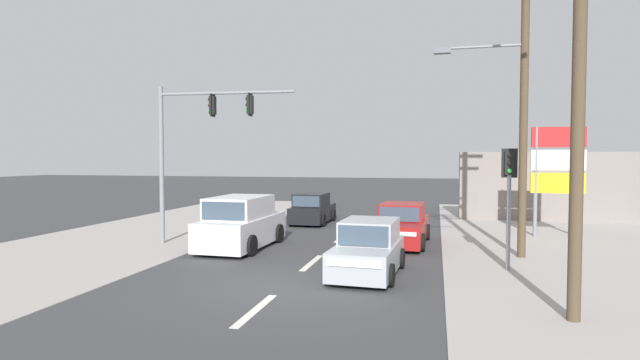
{
  "coord_description": "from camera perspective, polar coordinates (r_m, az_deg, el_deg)",
  "views": [
    {
      "loc": [
        3.78,
        -12.03,
        3.29
      ],
      "look_at": [
        0.03,
        4.0,
        2.56
      ],
      "focal_mm": 28.0,
      "sensor_mm": 36.0,
      "label": 1
    }
  ],
  "objects": [
    {
      "name": "utility_pole_foreground_right",
      "position": [
        11.35,
        26.94,
        14.78
      ],
      "size": [
        3.78,
        0.47,
        10.75
      ],
      "color": "#4C3D2B",
      "rests_on": "ground"
    },
    {
      "name": "traffic_signal_mast",
      "position": [
        19.46,
        -14.29,
        4.99
      ],
      "size": [
        5.28,
        0.53,
        6.0
      ],
      "color": "slate",
      "rests_on": "ground"
    },
    {
      "name": "pedestal_signal_right_kerb",
      "position": [
        15.39,
        20.8,
        -0.87
      ],
      "size": [
        0.44,
        0.3,
        3.56
      ],
      "color": "slate",
      "rests_on": "ground"
    },
    {
      "name": "kerb_left_verge",
      "position": [
        20.46,
        -24.15,
        -6.9
      ],
      "size": [
        8.0,
        40.0,
        0.02
      ],
      "primitive_type": "cube",
      "color": "#A39E99",
      "rests_on": "ground"
    },
    {
      "name": "lane_dash_far",
      "position": [
        20.65,
        2.46,
        -6.62
      ],
      "size": [
        0.2,
        2.4,
        0.01
      ],
      "primitive_type": "cube",
      "color": "silver",
      "rests_on": "ground"
    },
    {
      "name": "shopfront_wall_far",
      "position": [
        28.98,
        27.57,
        -0.69
      ],
      "size": [
        12.0,
        1.0,
        3.6
      ],
      "primitive_type": "cube",
      "color": "gray",
      "rests_on": "ground"
    },
    {
      "name": "shopping_plaza_sign",
      "position": [
        22.8,
        25.55,
        1.52
      ],
      "size": [
        2.1,
        0.16,
        4.6
      ],
      "color": "slate",
      "rests_on": "ground"
    },
    {
      "name": "lane_dash_near",
      "position": [
        11.21,
        -7.4,
        -14.52
      ],
      "size": [
        0.2,
        2.4,
        0.01
      ],
      "primitive_type": "cube",
      "color": "silver",
      "rests_on": "ground"
    },
    {
      "name": "ground_plane",
      "position": [
        13.03,
        -4.24,
        -12.09
      ],
      "size": [
        140.0,
        140.0,
        0.0
      ],
      "primitive_type": "plane",
      "color": "#3A3A3D"
    },
    {
      "name": "lane_dash_mid",
      "position": [
        15.84,
        -0.95,
        -9.43
      ],
      "size": [
        0.2,
        2.4,
        0.01
      ],
      "primitive_type": "cube",
      "color": "silver",
      "rests_on": "ground"
    },
    {
      "name": "hatchback_kerbside_parked",
      "position": [
        14.25,
        5.53,
        -7.93
      ],
      "size": [
        1.93,
        3.71,
        1.53
      ],
      "color": "#A3A8AD",
      "rests_on": "ground"
    },
    {
      "name": "sedan_oncoming_mid",
      "position": [
        19.29,
        9.37,
        -5.2
      ],
      "size": [
        2.05,
        4.31,
        1.56
      ],
      "color": "maroon",
      "rests_on": "ground"
    },
    {
      "name": "hatchback_receding_far",
      "position": [
        25.05,
        -0.87,
        -3.39
      ],
      "size": [
        1.82,
        3.66,
        1.53
      ],
      "color": "black",
      "rests_on": "ground"
    },
    {
      "name": "suv_oncoming_near",
      "position": [
        18.46,
        -8.97,
        -4.98
      ],
      "size": [
        2.15,
        4.58,
        1.9
      ],
      "color": "silver",
      "rests_on": "ground"
    },
    {
      "name": "utility_pole_midground_right",
      "position": [
        17.67,
        21.84,
        8.54
      ],
      "size": [
        3.78,
        0.3,
        9.66
      ],
      "color": "#4C3D2B",
      "rests_on": "ground"
    }
  ]
}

